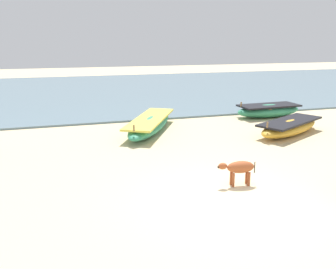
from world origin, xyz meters
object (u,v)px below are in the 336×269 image
(fishing_boat_3, at_px, (150,124))
(fishing_boat_5, at_px, (290,127))
(fishing_boat_0, at_px, (269,110))
(calf_far_rust, at_px, (239,168))

(fishing_boat_3, bearing_deg, fishing_boat_5, 96.73)
(fishing_boat_5, bearing_deg, fishing_boat_0, -135.04)
(fishing_boat_3, height_order, calf_far_rust, fishing_boat_3)
(fishing_boat_0, relative_size, calf_far_rust, 3.37)
(fishing_boat_0, height_order, calf_far_rust, fishing_boat_0)
(fishing_boat_5, distance_m, calf_far_rust, 5.55)
(fishing_boat_0, bearing_deg, fishing_boat_5, 69.84)
(fishing_boat_5, relative_size, calf_far_rust, 3.81)
(fishing_boat_0, distance_m, fishing_boat_5, 3.06)
(fishing_boat_3, bearing_deg, fishing_boat_0, 128.30)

